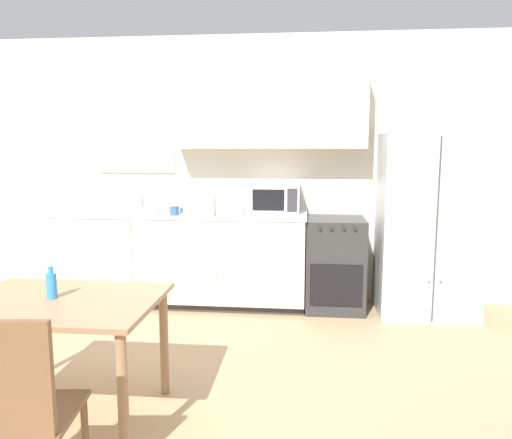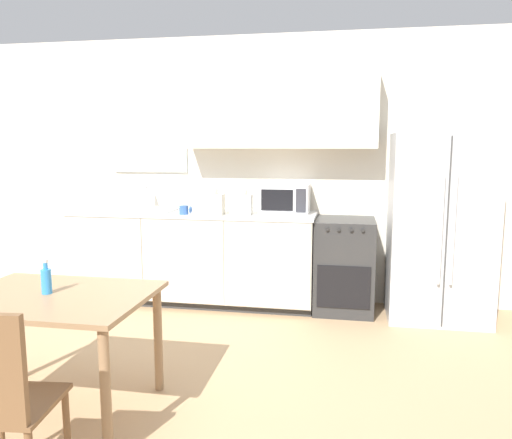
{
  "view_description": "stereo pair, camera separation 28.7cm",
  "coord_description": "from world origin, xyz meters",
  "px_view_note": "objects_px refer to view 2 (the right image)",
  "views": [
    {
      "loc": [
        0.71,
        -3.2,
        1.6
      ],
      "look_at": [
        0.32,
        0.48,
        1.05
      ],
      "focal_mm": 35.0,
      "sensor_mm": 36.0,
      "label": 1
    },
    {
      "loc": [
        0.99,
        -3.16,
        1.6
      ],
      "look_at": [
        0.32,
        0.48,
        1.05
      ],
      "focal_mm": 35.0,
      "sensor_mm": 36.0,
      "label": 2
    }
  ],
  "objects_px": {
    "dining_table": "(54,311)",
    "drink_bottle": "(46,280)",
    "oven_range": "(344,265)",
    "coffee_mug": "(185,210)",
    "refrigerator": "(440,227)",
    "microwave": "(285,198)"
  },
  "relations": [
    {
      "from": "microwave",
      "to": "coffee_mug",
      "type": "xyz_separation_m",
      "value": [
        -0.94,
        -0.31,
        -0.1
      ]
    },
    {
      "from": "oven_range",
      "to": "microwave",
      "type": "height_order",
      "value": "microwave"
    },
    {
      "from": "coffee_mug",
      "to": "drink_bottle",
      "type": "height_order",
      "value": "coffee_mug"
    },
    {
      "from": "dining_table",
      "to": "refrigerator",
      "type": "bearing_deg",
      "value": 40.53
    },
    {
      "from": "oven_range",
      "to": "drink_bottle",
      "type": "distance_m",
      "value": 2.82
    },
    {
      "from": "oven_range",
      "to": "coffee_mug",
      "type": "distance_m",
      "value": 1.64
    },
    {
      "from": "drink_bottle",
      "to": "dining_table",
      "type": "bearing_deg",
      "value": -20.34
    },
    {
      "from": "refrigerator",
      "to": "dining_table",
      "type": "bearing_deg",
      "value": -139.47
    },
    {
      "from": "oven_range",
      "to": "refrigerator",
      "type": "relative_size",
      "value": 0.53
    },
    {
      "from": "refrigerator",
      "to": "coffee_mug",
      "type": "relative_size",
      "value": 14.03
    },
    {
      "from": "microwave",
      "to": "refrigerator",
      "type": "bearing_deg",
      "value": -5.61
    },
    {
      "from": "refrigerator",
      "to": "drink_bottle",
      "type": "bearing_deg",
      "value": -140.24
    },
    {
      "from": "refrigerator",
      "to": "drink_bottle",
      "type": "relative_size",
      "value": 8.28
    },
    {
      "from": "coffee_mug",
      "to": "oven_range",
      "type": "bearing_deg",
      "value": 7.86
    },
    {
      "from": "dining_table",
      "to": "microwave",
      "type": "bearing_deg",
      "value": 64.8
    },
    {
      "from": "dining_table",
      "to": "coffee_mug",
      "type": "bearing_deg",
      "value": 85.78
    },
    {
      "from": "oven_range",
      "to": "dining_table",
      "type": "bearing_deg",
      "value": -127.24
    },
    {
      "from": "dining_table",
      "to": "drink_bottle",
      "type": "relative_size",
      "value": 5.44
    },
    {
      "from": "refrigerator",
      "to": "drink_bottle",
      "type": "height_order",
      "value": "refrigerator"
    },
    {
      "from": "oven_range",
      "to": "drink_bottle",
      "type": "bearing_deg",
      "value": -128.26
    },
    {
      "from": "oven_range",
      "to": "coffee_mug",
      "type": "height_order",
      "value": "coffee_mug"
    },
    {
      "from": "microwave",
      "to": "dining_table",
      "type": "distance_m",
      "value": 2.59
    }
  ]
}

